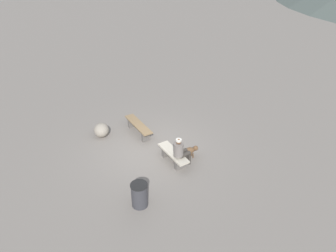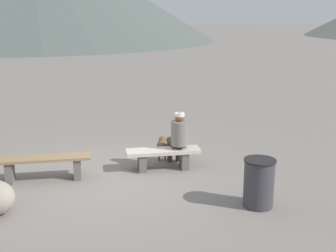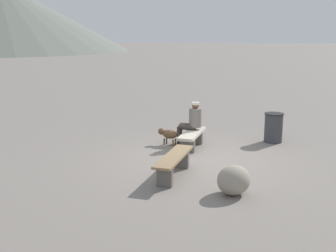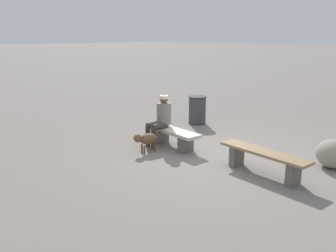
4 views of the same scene
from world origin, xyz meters
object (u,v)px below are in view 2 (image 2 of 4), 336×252
object	(u,v)px
bench_left	(43,164)
trash_bin	(259,183)
bench_right	(163,156)
seated_person	(178,135)
dog	(162,145)

from	to	relation	value
bench_left	trash_bin	xyz separation A→B (m)	(3.38, -2.37, 0.09)
bench_left	trash_bin	world-z (taller)	trash_bin
trash_bin	bench_right	bearing A→B (deg)	113.74
trash_bin	seated_person	bearing A→B (deg)	105.55
bench_left	bench_right	xyz separation A→B (m)	(2.41, -0.15, -0.03)
seated_person	dog	world-z (taller)	seated_person
bench_right	dog	bearing A→B (deg)	81.97
bench_left	bench_right	distance (m)	2.41
bench_right	seated_person	xyz separation A→B (m)	(0.35, 0.04, 0.40)
seated_person	trash_bin	xyz separation A→B (m)	(0.63, -2.26, -0.27)
dog	bench_right	bearing A→B (deg)	-176.39
bench_right	trash_bin	size ratio (longest dim) A/B	1.90
dog	trash_bin	distance (m)	3.01
bench_left	seated_person	distance (m)	2.78
seated_person	dog	size ratio (longest dim) A/B	1.87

